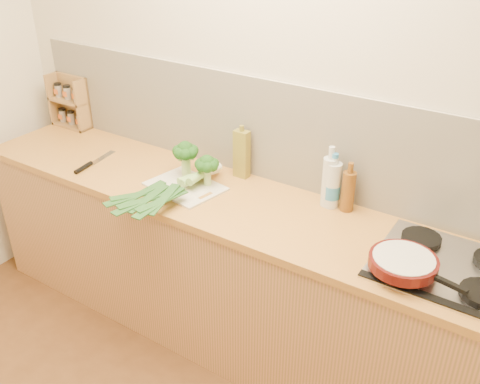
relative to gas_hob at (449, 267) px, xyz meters
The scene contains 16 objects.
room_shell 1.09m from the gas_hob, 163.89° to the left, with size 3.50×3.50×3.50m.
counter 1.12m from the gas_hob, behind, with size 3.20×0.62×0.90m.
gas_hob is the anchor object (origin of this frame).
chopping_board 1.33m from the gas_hob, behind, with size 0.38×0.28×0.01m, color silver.
broccoli_left 1.40m from the gas_hob, behind, with size 0.14×0.14×0.20m.
broccoli_right 1.24m from the gas_hob, behind, with size 0.13×0.13×0.17m.
leek_front 1.36m from the gas_hob, behind, with size 0.28×0.63×0.04m.
leek_mid 1.31m from the gas_hob, behind, with size 0.18×0.68×0.04m.
leek_back 1.26m from the gas_hob, behind, with size 0.11×0.64×0.04m.
chefs_knife 1.94m from the gas_hob, behind, with size 0.08×0.33×0.02m.
skillet 0.21m from the gas_hob, 137.51° to the right, with size 0.39×0.27×0.05m.
spice_rack 2.49m from the gas_hob, behind, with size 0.28×0.11×0.33m.
oil_tin 1.18m from the gas_hob, 168.23° to the left, with size 0.08×0.05×0.29m.
glass_bottle 0.68m from the gas_hob, 161.53° to the left, with size 0.07×0.07×0.31m.
amber_bottle 0.59m from the gas_hob, 157.89° to the left, with size 0.06×0.06×0.25m.
water_bottle 0.66m from the gas_hob, 161.05° to the left, with size 0.08×0.08×0.26m.
Camera 1 is at (1.26, -0.72, 2.22)m, focal length 40.00 mm.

